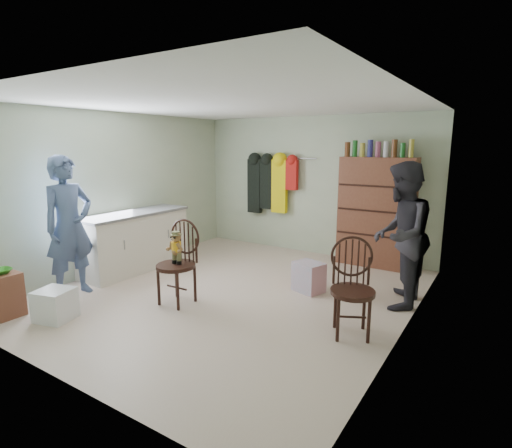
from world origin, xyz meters
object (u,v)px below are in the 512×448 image
Objects in this scene: dresser at (376,211)px; chair_far at (352,283)px; counter at (135,241)px; chair_front at (179,256)px.

chair_far is at bearing -78.61° from dresser.
counter is 1.74× the size of chair_front.
chair_far is 2.67m from dresser.
chair_front is 3.38m from dresser.
chair_far is at bearing 7.59° from chair_front.
dresser is (-0.52, 2.59, 0.36)m from chair_far.
chair_front is (1.58, -0.65, 0.14)m from counter.
chair_front is at bearing -22.31° from counter.
chair_front is 2.17m from chair_far.
counter is at bearing -144.32° from dresser.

